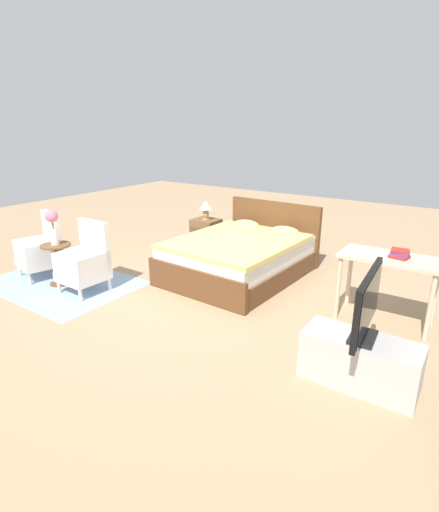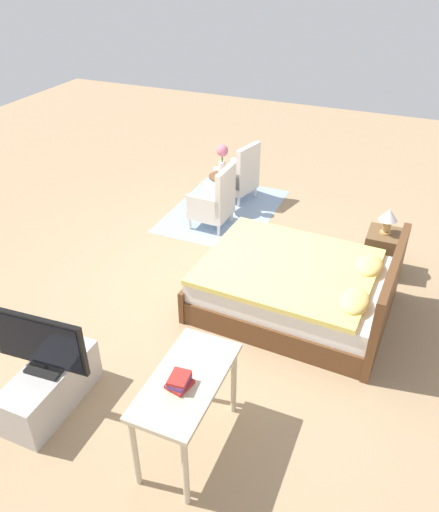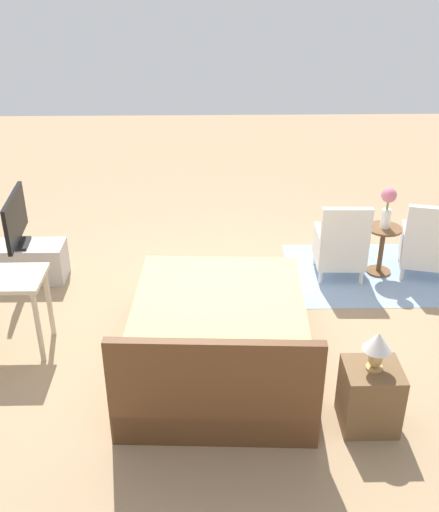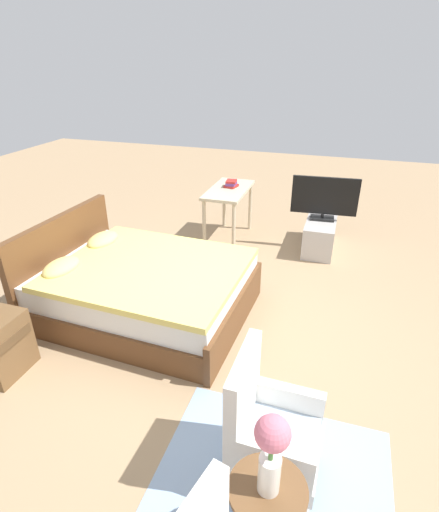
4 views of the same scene
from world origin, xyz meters
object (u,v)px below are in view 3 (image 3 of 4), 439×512
Objects in this scene: armchair_by_window_left at (426,246)px; table_lamp at (377,346)px; side_table at (382,245)px; tv_flatscreen at (15,220)px; tv_stand at (23,262)px; nightstand at (370,396)px; flower_vase at (388,203)px; bed at (218,339)px; armchair_by_window_right at (341,247)px.

armchair_by_window_left is 2.70m from table_lamp.
tv_flatscreen reaches higher than side_table.
tv_stand is 1.09× the size of tv_flatscreen.
table_lamp reaches higher than side_table.
nightstand is 1.66× the size of table_lamp.
armchair_by_window_left is 1.59× the size of side_table.
flower_vase is 0.50× the size of tv_stand.
bed is at bearing -32.58° from nightstand.
nightstand reaches higher than tv_stand.
nightstand is (0.24, 2.38, -0.11)m from armchair_by_window_right.
flower_vase reaches higher than bed.
tv_flatscreen is at bearing -0.46° from armchair_by_window_right.
flower_vase reaches higher than armchair_by_window_right.
armchair_by_window_right is 1.68× the size of nightstand.
armchair_by_window_left is 1.04× the size of tv_flatscreen.
tv_flatscreen is (4.10, 0.06, -0.13)m from flower_vase.
armchair_by_window_left is 4.58m from tv_stand.
side_table is (-1.91, -1.71, 0.07)m from bed.
bed is 6.49× the size of table_lamp.
armchair_by_window_left reaches higher than tv_stand.
side_table is at bearing -138.16° from bed.
table_lamp is at bearing 73.38° from side_table.
tv_stand is at bearing 0.82° from side_table.
armchair_by_window_right reaches higher than tv_stand.
bed is at bearing 142.90° from tv_stand.
bed is 2.23× the size of tv_stand.
side_table reaches higher than tv_stand.
table_lamp is 4.17m from tv_stand.
armchair_by_window_right is 1.93× the size of flower_vase.
bed reaches higher than side_table.
table_lamp is at bearing 84.22° from armchair_by_window_right.
side_table is 2.60m from table_lamp.
flower_vase reaches higher than tv_flatscreen.
bed reaches higher than nightstand.
tv_flatscreen is at bearing 0.82° from flower_vase.
tv_stand is at bearing -35.58° from table_lamp.
side_table is 4.12m from tv_flatscreen.
tv_flatscreen reaches higher than armchair_by_window_right.
nightstand is at bearing 84.22° from armchair_by_window_right.
nightstand is at bearing 147.42° from bed.
bed is at bearing 34.22° from armchair_by_window_left.
bed is 2.33× the size of armchair_by_window_left.
tv_flatscreen is at bearing -37.06° from bed.
side_table is at bearing -153.43° from flower_vase.
flower_vase is at bearing 26.57° from side_table.
nightstand is (-1.18, 0.75, -0.02)m from bed.
tv_flatscreen is (2.19, -1.65, 0.45)m from bed.
armchair_by_window_left and armchair_by_window_right have the same top height.
armchair_by_window_right is 1.59× the size of side_table.
table_lamp reaches higher than tv_stand.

